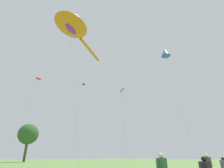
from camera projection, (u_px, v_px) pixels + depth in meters
big_show_kite at (72, 27)px, 26.59m from camera, size 12.73×9.44×19.81m
person_redhead_woman at (224, 167)px, 11.31m from camera, size 0.50×0.36×1.40m
person_grey_haired_man at (208, 165)px, 10.95m from camera, size 0.58×0.42×1.61m
small_kite_triangle_green at (122, 95)px, 21.49m from camera, size 1.99×1.50×9.11m
small_kite_streamer_purple at (83, 85)px, 43.52m from camera, size 3.52×1.98×17.91m
small_kite_stunt_black at (165, 53)px, 24.44m from camera, size 5.51×1.72×15.11m
small_kite_bird_shape at (38, 80)px, 26.71m from camera, size 2.34×1.55×12.31m
tree_broad_distant at (28, 134)px, 58.30m from camera, size 6.41×6.41×11.54m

